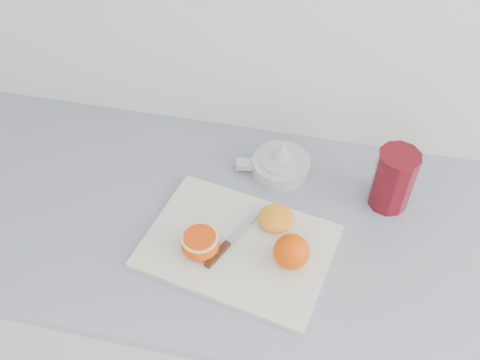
% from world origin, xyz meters
% --- Properties ---
extents(counter, '(2.29, 0.64, 0.89)m').
position_xyz_m(counter, '(-0.12, 1.70, 0.45)').
color(counter, silver).
rests_on(counter, ground).
extents(cutting_board, '(0.42, 0.34, 0.01)m').
position_xyz_m(cutting_board, '(-0.28, 1.62, 0.90)').
color(cutting_board, silver).
rests_on(cutting_board, counter).
extents(whole_orange, '(0.07, 0.07, 0.07)m').
position_xyz_m(whole_orange, '(-0.17, 1.60, 0.94)').
color(whole_orange, '#F35608').
rests_on(whole_orange, cutting_board).
extents(half_orange, '(0.08, 0.08, 0.05)m').
position_xyz_m(half_orange, '(-0.35, 1.59, 0.93)').
color(half_orange, '#F35608').
rests_on(half_orange, cutting_board).
extents(squeezed_shell, '(0.08, 0.08, 0.03)m').
position_xyz_m(squeezed_shell, '(-0.21, 1.70, 0.92)').
color(squeezed_shell, orange).
rests_on(squeezed_shell, cutting_board).
extents(paring_knife, '(0.08, 0.16, 0.01)m').
position_xyz_m(paring_knife, '(-0.31, 1.60, 0.91)').
color(paring_knife, '#4B2A12').
rests_on(paring_knife, cutting_board).
extents(citrus_juicer, '(0.17, 0.14, 0.09)m').
position_xyz_m(citrus_juicer, '(-0.23, 1.87, 0.92)').
color(citrus_juicer, silver).
rests_on(citrus_juicer, counter).
extents(red_tumbler, '(0.09, 0.09, 0.15)m').
position_xyz_m(red_tumbler, '(0.02, 1.82, 0.96)').
color(red_tumbler, maroon).
rests_on(red_tumbler, counter).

